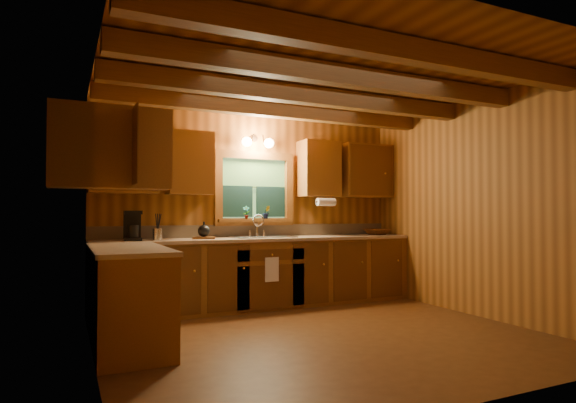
{
  "coord_description": "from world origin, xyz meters",
  "views": [
    {
      "loc": [
        -2.33,
        -4.15,
        1.21
      ],
      "look_at": [
        0.0,
        0.8,
        1.35
      ],
      "focal_mm": 29.7,
      "sensor_mm": 36.0,
      "label": 1
    }
  ],
  "objects_px": {
    "cutting_board": "(204,238)",
    "sink": "(262,241)",
    "wicker_basket": "(377,232)",
    "coffee_maker": "(133,226)"
  },
  "relations": [
    {
      "from": "cutting_board",
      "to": "sink",
      "type": "bearing_deg",
      "value": 17.28
    },
    {
      "from": "sink",
      "to": "cutting_board",
      "type": "bearing_deg",
      "value": -179.07
    },
    {
      "from": "wicker_basket",
      "to": "sink",
      "type": "bearing_deg",
      "value": 179.32
    },
    {
      "from": "sink",
      "to": "wicker_basket",
      "type": "height_order",
      "value": "sink"
    },
    {
      "from": "cutting_board",
      "to": "wicker_basket",
      "type": "distance_m",
      "value": 2.58
    },
    {
      "from": "sink",
      "to": "cutting_board",
      "type": "xyz_separation_m",
      "value": [
        -0.77,
        -0.01,
        0.06
      ]
    },
    {
      "from": "coffee_maker",
      "to": "cutting_board",
      "type": "height_order",
      "value": "coffee_maker"
    },
    {
      "from": "sink",
      "to": "cutting_board",
      "type": "relative_size",
      "value": 3.03
    },
    {
      "from": "cutting_board",
      "to": "wicker_basket",
      "type": "height_order",
      "value": "wicker_basket"
    },
    {
      "from": "coffee_maker",
      "to": "wicker_basket",
      "type": "distance_m",
      "value": 3.43
    }
  ]
}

